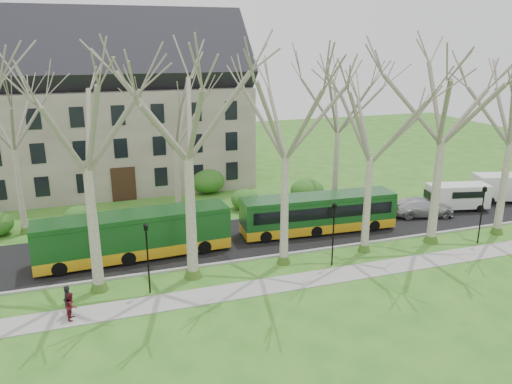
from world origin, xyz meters
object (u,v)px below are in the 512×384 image
van_a (457,197)px  bus_follow (318,213)px  van_b (506,188)px  bus_lead (134,235)px  pedestrian_a (67,301)px  pedestrian_b (71,306)px  sedan (422,207)px

van_a → bus_follow: bearing=-164.3°
van_b → bus_lead: bearing=-160.9°
van_a → pedestrian_a: 33.14m
bus_follow → van_a: bearing=7.0°
bus_lead → pedestrian_b: bearing=-122.6°
van_a → van_b: bearing=17.5°
bus_follow → pedestrian_a: 19.63m
bus_follow → van_b: 19.87m
bus_lead → van_a: bus_lead is taller
van_b → pedestrian_a: van_b is taller
bus_lead → pedestrian_a: bearing=-125.2°
bus_follow → pedestrian_b: 19.59m
bus_follow → pedestrian_a: size_ratio=6.86×
sedan → pedestrian_a: size_ratio=3.00×
bus_follow → van_b: bus_follow is taller
van_b → pedestrian_a: size_ratio=3.30×
pedestrian_a → van_b: bearing=84.6°
sedan → van_a: size_ratio=1.01×
sedan → van_a: bearing=-70.5°
bus_follow → sedan: bearing=6.1°
bus_follow → pedestrian_b: bus_follow is taller
bus_lead → pedestrian_b: bus_lead is taller
sedan → pedestrian_b: sedan is taller
pedestrian_b → sedan: bearing=-64.2°
bus_lead → van_b: size_ratio=2.23×
pedestrian_b → bus_lead: bearing=-19.6°
bus_lead → sedan: bus_lead is taller
bus_lead → pedestrian_a: 8.01m
bus_lead → pedestrian_a: size_ratio=7.36×
bus_lead → van_b: 33.90m
pedestrian_a → sedan: bearing=87.0°
bus_lead → sedan: (24.01, 0.90, -0.86)m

